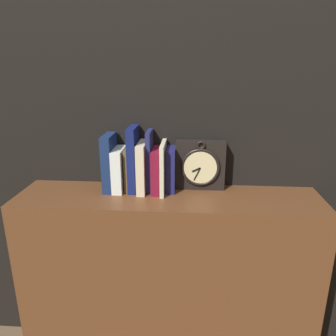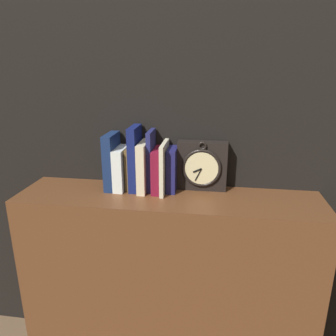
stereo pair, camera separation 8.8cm
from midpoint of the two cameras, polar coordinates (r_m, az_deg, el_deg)
wall_back at (r=1.34m, az=3.06°, el=16.80°), size 6.00×0.05×2.60m
bookshelf at (r=1.49m, az=1.80°, el=-19.81°), size 1.19×0.28×0.83m
clock at (r=1.33m, az=7.83°, el=0.34°), size 0.20×0.07×0.21m
book_slot0_navy at (r=1.35m, az=-7.91°, el=1.16°), size 0.04×0.14×0.23m
book_slot1_white at (r=1.34m, az=-6.26°, el=-0.06°), size 0.04×0.14×0.17m
book_slot2_brown at (r=1.35m, az=-4.75°, el=0.07°), size 0.02×0.12×0.17m
book_slot3_navy at (r=1.32m, az=-3.86°, el=1.69°), size 0.03×0.13×0.26m
book_slot4_cream at (r=1.31m, az=-2.30°, el=0.25°), size 0.03×0.15×0.20m
book_slot5_navy at (r=1.32m, az=-1.04°, el=1.32°), size 0.02×0.12×0.24m
book_slot6_maroon at (r=1.31m, az=0.13°, el=-0.35°), size 0.03×0.14×0.17m
book_slot7_cream at (r=1.30m, az=1.29°, el=0.08°), size 0.02×0.16×0.20m
book_slot8_navy at (r=1.32m, az=2.67°, el=-0.26°), size 0.04×0.12×0.17m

